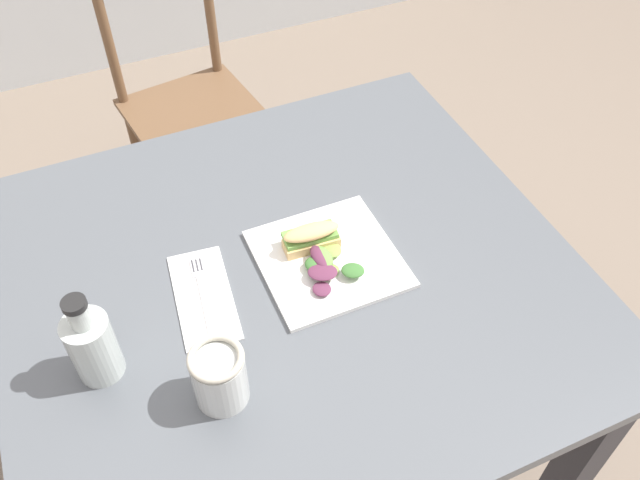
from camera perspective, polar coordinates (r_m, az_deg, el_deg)
name	(u,v)px	position (r m, az deg, el deg)	size (l,w,h in m)	color
ground_plane	(305,426)	(1.97, -1.27, -15.58)	(8.16, 8.16, 0.00)	#7A6B5B
dining_table	(290,310)	(1.41, -2.61, -5.94)	(1.11, 1.03, 0.74)	#51565B
chair_wooden_far	(189,105)	(2.25, -11.10, 11.17)	(0.45, 0.45, 0.87)	brown
plate_lunch	(328,259)	(1.33, 0.69, -1.60)	(0.27, 0.27, 0.01)	white
sandwich_half_front	(311,236)	(1.33, -0.79, 0.33)	(0.12, 0.06, 0.06)	#DBB270
salad_mixed_greens	(326,262)	(1.30, 0.47, -1.92)	(0.12, 0.14, 0.03)	#84A84C
napkin_folded	(204,296)	(1.30, -9.87, -4.76)	(0.11, 0.23, 0.00)	white
fork_on_napkin	(202,288)	(1.30, -10.02, -4.08)	(0.04, 0.19, 0.00)	silver
bottle_cold_brew	(94,348)	(1.20, -18.72, -8.71)	(0.08, 0.08, 0.19)	black
mason_jar_iced_tea	(220,378)	(1.13, -8.53, -11.55)	(0.09, 0.09, 0.12)	gold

